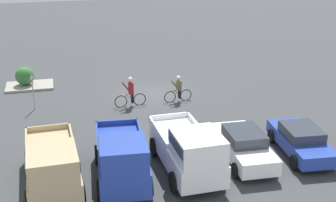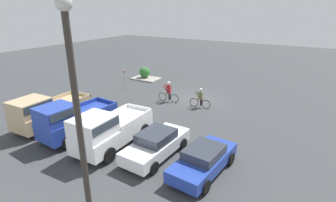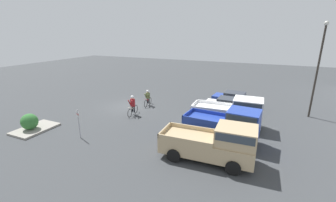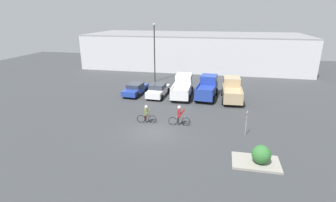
{
  "view_description": "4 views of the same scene",
  "coord_description": "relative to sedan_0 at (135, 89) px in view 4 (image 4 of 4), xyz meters",
  "views": [
    {
      "loc": [
        5.87,
        27.11,
        10.07
      ],
      "look_at": [
        0.23,
        4.48,
        1.2
      ],
      "focal_mm": 50.0,
      "sensor_mm": 36.0,
      "label": 1
    },
    {
      "loc": [
        -8.94,
        20.02,
        7.76
      ],
      "look_at": [
        0.23,
        4.48,
        1.2
      ],
      "focal_mm": 28.0,
      "sensor_mm": 36.0,
      "label": 2
    },
    {
      "loc": [
        17.89,
        12.4,
        7.11
      ],
      "look_at": [
        0.23,
        4.48,
        1.2
      ],
      "focal_mm": 24.0,
      "sensor_mm": 36.0,
      "label": 3
    },
    {
      "loc": [
        5.18,
        -18.93,
        9.21
      ],
      "look_at": [
        0.23,
        4.48,
        1.2
      ],
      "focal_mm": 28.0,
      "sensor_mm": 36.0,
      "label": 4
    }
  ],
  "objects": [
    {
      "name": "sedan_0",
      "position": [
        0.0,
        0.0,
        0.0
      ],
      "size": [
        2.19,
        4.44,
        1.35
      ],
      "color": "#233D9E",
      "rests_on": "ground_plane"
    },
    {
      "name": "cyclist_0",
      "position": [
        6.62,
        -7.91,
        0.24
      ],
      "size": [
        1.89,
        0.49,
        1.82
      ],
      "color": "black",
      "rests_on": "ground_plane"
    },
    {
      "name": "fire_lane_sign",
      "position": [
        12.11,
        -8.75,
        0.58
      ],
      "size": [
        0.13,
        0.29,
        2.09
      ],
      "color": "#9E9EA3",
      "rests_on": "ground_plane"
    },
    {
      "name": "ground_plane",
      "position": [
        4.82,
        -9.62,
        -0.69
      ],
      "size": [
        80.0,
        80.0,
        0.0
      ],
      "primitive_type": "plane",
      "color": "#383A3D"
    },
    {
      "name": "pickup_truck_1",
      "position": [
        8.43,
        0.7,
        0.52
      ],
      "size": [
        2.46,
        5.03,
        2.37
      ],
      "color": "#233D9E",
      "rests_on": "ground_plane"
    },
    {
      "name": "cyclist_1",
      "position": [
        3.71,
        -7.98,
        0.14
      ],
      "size": [
        1.75,
        0.49,
        1.65
      ],
      "color": "black",
      "rests_on": "ground_plane"
    },
    {
      "name": "warehouse_building",
      "position": [
        4.82,
        19.36,
        2.21
      ],
      "size": [
        37.53,
        13.95,
        5.8
      ],
      "color": "silver",
      "rests_on": "ground_plane"
    },
    {
      "name": "pickup_truck_2",
      "position": [
        11.18,
        0.56,
        0.47
      ],
      "size": [
        2.35,
        5.37,
        2.27
      ],
      "color": "tan",
      "rests_on": "ground_plane"
    },
    {
      "name": "sedan_1",
      "position": [
        2.8,
        -0.07,
        0.04
      ],
      "size": [
        2.05,
        4.51,
        1.46
      ],
      "color": "white",
      "rests_on": "ground_plane"
    },
    {
      "name": "pickup_truck_0",
      "position": [
        5.58,
        0.66,
        0.52
      ],
      "size": [
        2.32,
        5.34,
        2.36
      ],
      "color": "white",
      "rests_on": "ground_plane"
    },
    {
      "name": "shrub",
      "position": [
        12.76,
        -13.03,
        0.06
      ],
      "size": [
        1.2,
        1.2,
        1.2
      ],
      "color": "#337033",
      "rests_on": "curb_island"
    },
    {
      "name": "lamppost",
      "position": [
        0.7,
        6.52,
        3.92
      ],
      "size": [
        0.36,
        0.36,
        8.0
      ],
      "color": "#2D2823",
      "rests_on": "ground_plane"
    },
    {
      "name": "curb_island",
      "position": [
        12.5,
        -12.92,
        -0.62
      ],
      "size": [
        3.01,
        2.02,
        0.15
      ],
      "primitive_type": "cube",
      "color": "gray",
      "rests_on": "ground_plane"
    }
  ]
}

